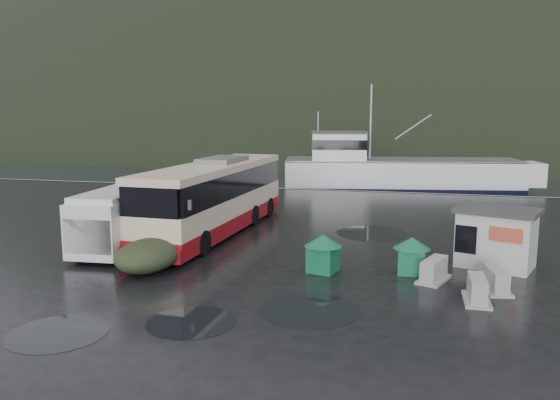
% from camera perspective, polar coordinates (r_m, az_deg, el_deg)
% --- Properties ---
extents(ground, '(160.00, 160.00, 0.00)m').
position_cam_1_polar(ground, '(22.78, -5.26, -5.86)').
color(ground, black).
rests_on(ground, ground).
extents(harbor_water, '(300.00, 180.00, 0.02)m').
position_cam_1_polar(harbor_water, '(131.11, 10.61, 6.48)').
color(harbor_water, black).
rests_on(harbor_water, ground).
extents(quay_edge, '(160.00, 0.60, 1.50)m').
position_cam_1_polar(quay_edge, '(41.83, 3.65, 1.08)').
color(quay_edge, '#999993').
rests_on(quay_edge, ground).
extents(headland, '(780.00, 540.00, 570.00)m').
position_cam_1_polar(headland, '(270.86, 14.42, 7.69)').
color(headland, black).
rests_on(headland, ground).
extents(coach_bus, '(3.82, 13.08, 3.66)m').
position_cam_1_polar(coach_bus, '(27.27, -6.74, -3.36)').
color(coach_bus, beige).
rests_on(coach_bus, ground).
extents(white_van, '(2.62, 6.47, 2.65)m').
position_cam_1_polar(white_van, '(24.99, -15.94, -4.82)').
color(white_van, silver).
rests_on(white_van, ground).
extents(waste_bin_left, '(1.24, 1.24, 1.42)m').
position_cam_1_polar(waste_bin_left, '(20.62, 4.50, -7.46)').
color(waste_bin_left, '#11623D').
rests_on(waste_bin_left, ground).
extents(waste_bin_right, '(0.99, 0.99, 1.37)m').
position_cam_1_polar(waste_bin_right, '(20.91, 13.51, -7.46)').
color(waste_bin_right, '#11623D').
rests_on(waste_bin_right, ground).
extents(dome_tent, '(2.44, 3.22, 1.19)m').
position_cam_1_polar(dome_tent, '(21.25, -13.56, -7.19)').
color(dome_tent, '#2E3721').
rests_on(dome_tent, ground).
extents(ticket_kiosk, '(3.49, 3.08, 2.27)m').
position_cam_1_polar(ticket_kiosk, '(22.79, 21.50, -6.47)').
color(ticket_kiosk, beige).
rests_on(ticket_kiosk, ground).
extents(jersey_barrier_a, '(1.33, 1.79, 0.81)m').
position_cam_1_polar(jersey_barrier_a, '(20.22, 15.73, -8.13)').
color(jersey_barrier_a, '#999993').
rests_on(jersey_barrier_a, ground).
extents(jersey_barrier_b, '(1.03, 1.67, 0.78)m').
position_cam_1_polar(jersey_barrier_b, '(19.79, 21.52, -8.82)').
color(jersey_barrier_b, '#999993').
rests_on(jersey_barrier_b, ground).
extents(jersey_barrier_c, '(0.79, 1.58, 0.79)m').
position_cam_1_polar(jersey_barrier_c, '(18.53, 19.84, -9.95)').
color(jersey_barrier_c, '#999993').
rests_on(jersey_barrier_c, ground).
extents(fishing_trawler, '(24.40, 9.18, 9.54)m').
position_cam_1_polar(fishing_trawler, '(49.40, 12.49, 2.13)').
color(fishing_trawler, silver).
rests_on(fishing_trawler, ground).
extents(puddles, '(10.40, 17.48, 0.01)m').
position_cam_1_polar(puddles, '(19.62, 0.22, -8.29)').
color(puddles, black).
rests_on(puddles, ground).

